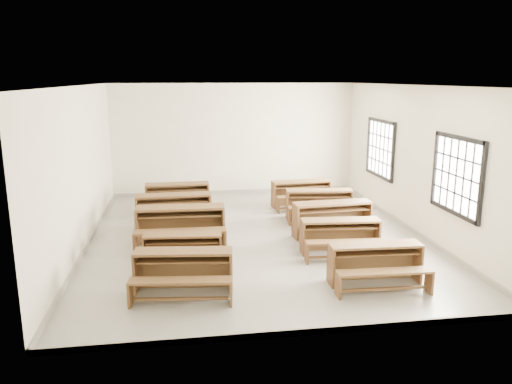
{
  "coord_description": "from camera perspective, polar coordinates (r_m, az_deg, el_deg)",
  "views": [
    {
      "loc": [
        -1.53,
        -10.12,
        3.36
      ],
      "look_at": [
        0.0,
        0.0,
        1.0
      ],
      "focal_mm": 35.0,
      "sensor_mm": 36.0,
      "label": 1
    }
  ],
  "objects": [
    {
      "name": "desk_set_9",
      "position": [
        13.22,
        5.23,
        0.02
      ],
      "size": [
        1.6,
        0.9,
        0.7
      ],
      "rotation": [
        0.0,
        0.0,
        0.06
      ],
      "color": "brown",
      "rests_on": "ground"
    },
    {
      "name": "desk_set_0",
      "position": [
        8.04,
        -8.3,
        -8.69
      ],
      "size": [
        1.64,
        0.98,
        0.7
      ],
      "rotation": [
        0.0,
        0.0,
        -0.12
      ],
      "color": "brown",
      "rests_on": "ground"
    },
    {
      "name": "desk_set_4",
      "position": [
        12.87,
        -8.96,
        -0.37
      ],
      "size": [
        1.63,
        0.88,
        0.72
      ],
      "rotation": [
        0.0,
        0.0,
        0.03
      ],
      "color": "brown",
      "rests_on": "ground"
    },
    {
      "name": "desk_set_2",
      "position": [
        10.26,
        -8.61,
        -3.53
      ],
      "size": [
        1.81,
        0.97,
        0.8
      ],
      "rotation": [
        0.0,
        0.0,
        -0.03
      ],
      "color": "brown",
      "rests_on": "ground"
    },
    {
      "name": "desk_set_7",
      "position": [
        10.81,
        8.79,
        -2.83
      ],
      "size": [
        1.74,
        0.98,
        0.76
      ],
      "rotation": [
        0.0,
        0.0,
        0.07
      ],
      "color": "brown",
      "rests_on": "ground"
    },
    {
      "name": "room",
      "position": [
        10.32,
        0.5,
        6.21
      ],
      "size": [
        8.5,
        8.5,
        3.2
      ],
      "color": "gray",
      "rests_on": "ground"
    },
    {
      "name": "desk_set_6",
      "position": [
        9.81,
        9.66,
        -4.78
      ],
      "size": [
        1.57,
        0.89,
        0.68
      ],
      "rotation": [
        0.0,
        0.0,
        -0.07
      ],
      "color": "brown",
      "rests_on": "ground"
    },
    {
      "name": "desk_set_8",
      "position": [
        12.14,
        7.24,
        -1.16
      ],
      "size": [
        1.67,
        0.99,
        0.71
      ],
      "rotation": [
        0.0,
        0.0,
        -0.11
      ],
      "color": "brown",
      "rests_on": "ground"
    },
    {
      "name": "desk_set_5",
      "position": [
        8.53,
        13.53,
        -7.69
      ],
      "size": [
        1.56,
        0.85,
        0.69
      ],
      "rotation": [
        0.0,
        0.0,
        -0.04
      ],
      "color": "brown",
      "rests_on": "ground"
    },
    {
      "name": "desk_set_1",
      "position": [
        9.07,
        -8.39,
        -6.43
      ],
      "size": [
        1.45,
        0.84,
        0.63
      ],
      "rotation": [
        0.0,
        0.0,
        -0.08
      ],
      "color": "brown",
      "rests_on": "ground"
    },
    {
      "name": "desk_set_3",
      "position": [
        11.52,
        -9.38,
        -1.85
      ],
      "size": [
        1.72,
        0.93,
        0.76
      ],
      "rotation": [
        0.0,
        0.0,
        0.03
      ],
      "color": "brown",
      "rests_on": "ground"
    }
  ]
}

